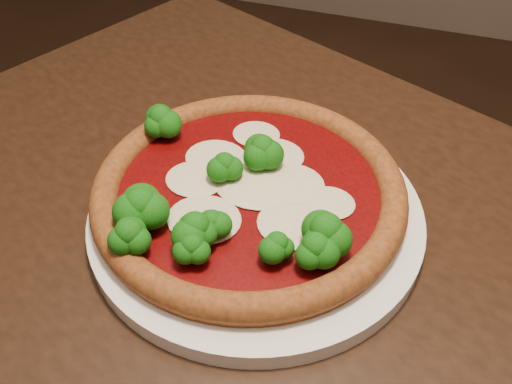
% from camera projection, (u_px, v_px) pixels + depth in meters
% --- Properties ---
extents(dining_table, '(1.27, 1.08, 0.75)m').
position_uv_depth(dining_table, '(303.00, 360.00, 0.58)').
color(dining_table, black).
rests_on(dining_table, floor).
extents(plate, '(0.32, 0.32, 0.02)m').
position_uv_depth(plate, '(256.00, 215.00, 0.56)').
color(plate, white).
rests_on(plate, dining_table).
extents(pizza, '(0.31, 0.31, 0.06)m').
position_uv_depth(pizza, '(245.00, 192.00, 0.55)').
color(pizza, brown).
rests_on(pizza, plate).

